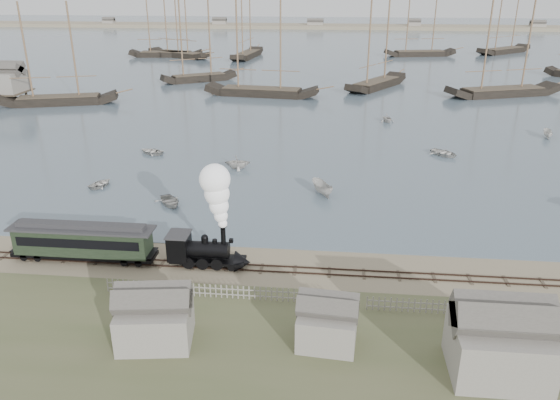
# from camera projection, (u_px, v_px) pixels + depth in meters

# --- Properties ---
(ground) EXTENTS (600.00, 600.00, 0.00)m
(ground) POSITION_uv_depth(u_px,v_px,m) (308.00, 260.00, 49.73)
(ground) COLOR gray
(ground) RESTS_ON ground
(harbor_water) EXTENTS (600.00, 336.00, 0.06)m
(harbor_water) POSITION_uv_depth(u_px,v_px,m) (333.00, 46.00, 206.33)
(harbor_water) COLOR #4C5F6D
(harbor_water) RESTS_ON ground
(rail_track) EXTENTS (120.00, 1.80, 0.16)m
(rail_track) POSITION_uv_depth(u_px,v_px,m) (306.00, 271.00, 47.87)
(rail_track) COLOR #33231B
(rail_track) RESTS_ON ground
(picket_fence_west) EXTENTS (19.00, 0.10, 1.20)m
(picket_fence_west) POSITION_uv_depth(u_px,v_px,m) (222.00, 298.00, 43.89)
(picket_fence_west) COLOR gray
(picket_fence_west) RESTS_ON ground
(picket_fence_east) EXTENTS (15.00, 0.10, 1.20)m
(picket_fence_east) POSITION_uv_depth(u_px,v_px,m) (466.00, 315.00, 41.63)
(picket_fence_east) COLOR gray
(picket_fence_east) RESTS_ON ground
(shed_left) EXTENTS (5.00, 4.00, 4.10)m
(shed_left) POSITION_uv_depth(u_px,v_px,m) (157.00, 341.00, 38.70)
(shed_left) COLOR gray
(shed_left) RESTS_ON ground
(shed_mid) EXTENTS (4.00, 3.50, 3.60)m
(shed_mid) POSITION_uv_depth(u_px,v_px,m) (327.00, 343.00, 38.48)
(shed_mid) COLOR gray
(shed_mid) RESTS_ON ground
(shed_right) EXTENTS (6.00, 5.00, 5.10)m
(shed_right) POSITION_uv_depth(u_px,v_px,m) (495.00, 372.00, 35.60)
(shed_right) COLOR gray
(shed_right) RESTS_ON ground
(far_spit) EXTENTS (500.00, 20.00, 1.80)m
(far_spit) POSITION_uv_depth(u_px,v_px,m) (335.00, 28.00, 280.04)
(far_spit) COLOR gray
(far_spit) RESTS_ON ground
(locomotive) EXTENTS (7.33, 2.74, 9.14)m
(locomotive) POSITION_uv_depth(u_px,v_px,m) (214.00, 224.00, 47.05)
(locomotive) COLOR black
(locomotive) RESTS_ON ground
(passenger_coach) EXTENTS (13.12, 2.53, 3.19)m
(passenger_coach) POSITION_uv_depth(u_px,v_px,m) (83.00, 240.00, 49.03)
(passenger_coach) COLOR black
(passenger_coach) RESTS_ON ground
(beached_dinghy) EXTENTS (4.71, 5.30, 0.91)m
(beached_dinghy) POSITION_uv_depth(u_px,v_px,m) (136.00, 242.00, 52.25)
(beached_dinghy) COLOR beige
(beached_dinghy) RESTS_ON ground
(rowboat_0) EXTENTS (4.87, 4.56, 0.82)m
(rowboat_0) POSITION_uv_depth(u_px,v_px,m) (170.00, 201.00, 61.67)
(rowboat_0) COLOR beige
(rowboat_0) RESTS_ON harbor_water
(rowboat_1) EXTENTS (3.32, 3.73, 1.80)m
(rowboat_1) POSITION_uv_depth(u_px,v_px,m) (238.00, 162.00, 73.28)
(rowboat_1) COLOR beige
(rowboat_1) RESTS_ON harbor_water
(rowboat_2) EXTENTS (4.28, 3.34, 1.57)m
(rowboat_2) POSITION_uv_depth(u_px,v_px,m) (322.00, 188.00, 64.44)
(rowboat_2) COLOR beige
(rowboat_2) RESTS_ON harbor_water
(rowboat_3) EXTENTS (5.10, 5.11, 0.87)m
(rowboat_3) POSITION_uv_depth(u_px,v_px,m) (444.00, 153.00, 78.71)
(rowboat_3) COLOR beige
(rowboat_3) RESTS_ON harbor_water
(rowboat_5) EXTENTS (3.46, 1.84, 1.27)m
(rowboat_5) POSITION_uv_depth(u_px,v_px,m) (547.00, 134.00, 87.55)
(rowboat_5) COLOR beige
(rowboat_5) RESTS_ON harbor_water
(rowboat_6) EXTENTS (3.95, 4.54, 0.79)m
(rowboat_6) POSITION_uv_depth(u_px,v_px,m) (151.00, 151.00, 79.60)
(rowboat_6) COLOR beige
(rowboat_6) RESTS_ON harbor_water
(rowboat_7) EXTENTS (3.76, 3.57, 1.56)m
(rowboat_7) POSITION_uv_depth(u_px,v_px,m) (387.00, 118.00, 96.82)
(rowboat_7) COLOR beige
(rowboat_7) RESTS_ON harbor_water
(rowboat_8) EXTENTS (3.97, 3.38, 0.70)m
(rowboat_8) POSITION_uv_depth(u_px,v_px,m) (101.00, 184.00, 67.16)
(rowboat_8) COLOR beige
(rowboat_8) RESTS_ON harbor_water
(schooner_0) EXTENTS (23.41, 11.74, 20.00)m
(schooner_0) POSITION_uv_depth(u_px,v_px,m) (52.00, 54.00, 107.25)
(schooner_0) COLOR black
(schooner_0) RESTS_ON harbor_water
(schooner_1) EXTENTS (18.16, 13.46, 20.00)m
(schooner_1) POSITION_uv_depth(u_px,v_px,m) (197.00, 40.00, 131.94)
(schooner_1) COLOR black
(schooner_1) RESTS_ON harbor_water
(schooner_2) EXTENTS (25.12, 8.50, 20.00)m
(schooner_2) POSITION_uv_depth(u_px,v_px,m) (261.00, 49.00, 115.38)
(schooner_2) COLOR black
(schooner_2) RESTS_ON harbor_water
(schooner_3) EXTENTS (15.99, 21.75, 20.00)m
(schooner_3) POSITION_uv_depth(u_px,v_px,m) (379.00, 44.00, 124.07)
(schooner_3) COLOR black
(schooner_3) RESTS_ON harbor_water
(schooner_4) EXTENTS (26.39, 14.44, 20.00)m
(schooner_4) POSITION_uv_depth(u_px,v_px,m) (510.00, 49.00, 115.39)
(schooner_4) COLOR black
(schooner_4) RESTS_ON harbor_water
(schooner_6) EXTENTS (23.86, 8.07, 20.00)m
(schooner_6) POSITION_uv_depth(u_px,v_px,m) (164.00, 25.00, 174.34)
(schooner_6) COLOR black
(schooner_6) RESTS_ON harbor_water
(schooner_7) EXTENTS (8.27, 23.55, 20.00)m
(schooner_7) POSITION_uv_depth(u_px,v_px,m) (247.00, 25.00, 172.49)
(schooner_7) COLOR black
(schooner_7) RESTS_ON harbor_water
(schooner_8) EXTENTS (23.68, 10.06, 20.00)m
(schooner_8) POSITION_uv_depth(u_px,v_px,m) (422.00, 24.00, 176.09)
(schooner_8) COLOR black
(schooner_8) RESTS_ON harbor_water
(schooner_9) EXTENTS (21.93, 20.10, 20.00)m
(schooner_9) POSITION_uv_depth(u_px,v_px,m) (508.00, 23.00, 183.17)
(schooner_9) COLOR black
(schooner_9) RESTS_ON harbor_water
(schooner_10) EXTENTS (23.53, 16.54, 20.00)m
(schooner_10) POSITION_uv_depth(u_px,v_px,m) (177.00, 25.00, 173.59)
(schooner_10) COLOR black
(schooner_10) RESTS_ON harbor_water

